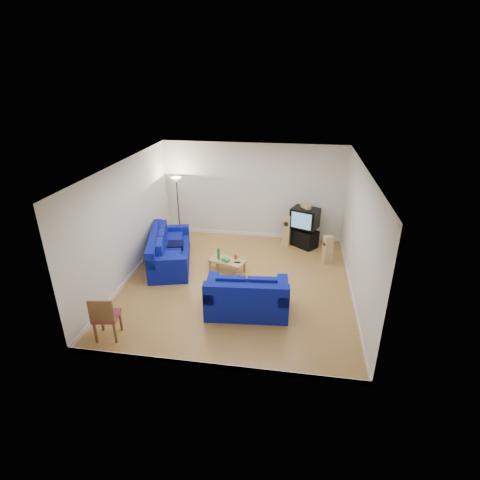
# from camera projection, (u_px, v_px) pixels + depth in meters

# --- Properties ---
(room) EXTENTS (6.01, 6.51, 3.21)m
(room) POSITION_uv_depth(u_px,v_px,m) (238.00, 231.00, 9.55)
(room) COLOR olive
(room) RESTS_ON ground
(sofa_three_seat) EXTENTS (1.68, 2.69, 0.97)m
(sofa_three_seat) POSITION_uv_depth(u_px,v_px,m) (168.00, 253.00, 11.05)
(sofa_three_seat) COLOR navy
(sofa_three_seat) RESTS_ON ground
(sofa_loveseat) EXTENTS (2.01, 1.24, 0.96)m
(sofa_loveseat) POSITION_uv_depth(u_px,v_px,m) (247.00, 299.00, 8.79)
(sofa_loveseat) COLOR navy
(sofa_loveseat) RESTS_ON ground
(coffee_table) EXTENTS (1.12, 0.80, 0.37)m
(coffee_table) POSITION_uv_depth(u_px,v_px,m) (227.00, 262.00, 10.63)
(coffee_table) COLOR tan
(coffee_table) RESTS_ON ground
(bottle) EXTENTS (0.08, 0.08, 0.33)m
(bottle) POSITION_uv_depth(u_px,v_px,m) (218.00, 254.00, 10.58)
(bottle) COLOR #197233
(bottle) RESTS_ON coffee_table
(tissue_box) EXTENTS (0.25, 0.21, 0.09)m
(tissue_box) POSITION_uv_depth(u_px,v_px,m) (226.00, 260.00, 10.52)
(tissue_box) COLOR green
(tissue_box) RESTS_ON coffee_table
(red_canister) EXTENTS (0.11, 0.11, 0.13)m
(red_canister) POSITION_uv_depth(u_px,v_px,m) (236.00, 257.00, 10.66)
(red_canister) COLOR red
(red_canister) RESTS_ON coffee_table
(remote) EXTENTS (0.18, 0.06, 0.02)m
(remote) POSITION_uv_depth(u_px,v_px,m) (237.00, 262.00, 10.46)
(remote) COLOR black
(remote) RESTS_ON coffee_table
(tv_stand) EXTENTS (1.05, 0.99, 0.57)m
(tv_stand) POSITION_uv_depth(u_px,v_px,m) (303.00, 237.00, 12.25)
(tv_stand) COLOR black
(tv_stand) RESTS_ON ground
(av_receiver) EXTENTS (0.48, 0.46, 0.09)m
(av_receiver) POSITION_uv_depth(u_px,v_px,m) (302.00, 228.00, 12.16)
(av_receiver) COLOR black
(av_receiver) RESTS_ON tv_stand
(television) EXTENTS (0.99, 0.87, 0.64)m
(television) POSITION_uv_depth(u_px,v_px,m) (305.00, 218.00, 11.95)
(television) COLOR black
(television) RESTS_ON av_receiver
(centre_speaker) EXTENTS (0.34, 0.37, 0.12)m
(centre_speaker) POSITION_uv_depth(u_px,v_px,m) (306.00, 206.00, 11.82)
(centre_speaker) COLOR tan
(centre_speaker) RESTS_ON television
(speaker_left) EXTENTS (0.31, 0.37, 1.06)m
(speaker_left) POSITION_uv_depth(u_px,v_px,m) (287.00, 229.00, 12.22)
(speaker_left) COLOR tan
(speaker_left) RESTS_ON ground
(speaker_right) EXTENTS (0.31, 0.29, 0.86)m
(speaker_right) POSITION_uv_depth(u_px,v_px,m) (328.00, 250.00, 11.08)
(speaker_right) COLOR tan
(speaker_right) RESTS_ON ground
(floor_lamp) EXTENTS (0.36, 0.36, 2.12)m
(floor_lamp) POSITION_uv_depth(u_px,v_px,m) (177.00, 189.00, 12.23)
(floor_lamp) COLOR black
(floor_lamp) RESTS_ON ground
(dining_chair) EXTENTS (0.58, 0.58, 1.05)m
(dining_chair) POSITION_uv_depth(u_px,v_px,m) (105.00, 316.00, 7.82)
(dining_chair) COLOR brown
(dining_chair) RESTS_ON ground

